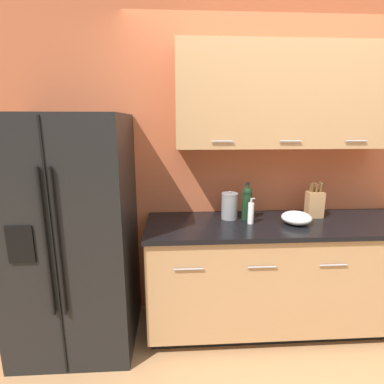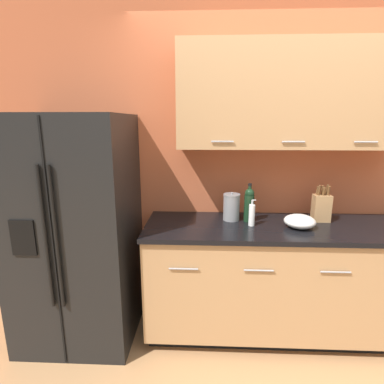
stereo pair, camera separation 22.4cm
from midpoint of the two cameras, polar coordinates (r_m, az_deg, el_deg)
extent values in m
cube|color=#BC5B38|center=(2.66, 13.27, 4.64)|extent=(10.00, 0.05, 2.60)
cube|color=tan|center=(2.46, 14.70, 17.07)|extent=(1.67, 0.32, 0.76)
cylinder|color=#99999E|center=(2.18, 2.85, 9.60)|extent=(0.16, 0.01, 0.01)
cylinder|color=#99999E|center=(2.29, 15.55, 9.31)|extent=(0.16, 0.01, 0.01)
cylinder|color=#99999E|center=(2.50, 26.61, 8.69)|extent=(0.16, 0.01, 0.01)
cube|color=black|center=(2.85, 13.20, -22.17)|extent=(2.08, 0.54, 0.09)
cube|color=tan|center=(2.59, 13.98, -14.65)|extent=(2.12, 0.62, 0.79)
cube|color=black|center=(2.42, 14.61, -6.05)|extent=(2.14, 0.64, 0.03)
cylinder|color=#99999E|center=(2.10, -3.87, -14.54)|extent=(0.20, 0.01, 0.01)
cylinder|color=#99999E|center=(2.15, 10.23, -13.98)|extent=(0.20, 0.01, 0.01)
cylinder|color=#99999E|center=(2.32, 22.86, -12.78)|extent=(0.20, 0.01, 0.01)
cube|color=black|center=(2.43, -24.14, -7.52)|extent=(0.84, 0.73, 1.74)
cube|color=black|center=(2.12, -27.65, -10.98)|extent=(0.01, 0.01, 1.70)
cylinder|color=black|center=(2.09, -28.95, -8.88)|extent=(0.02, 0.02, 0.96)
cylinder|color=black|center=(2.06, -27.17, -8.98)|extent=(0.02, 0.02, 0.96)
cube|color=black|center=(2.17, -32.55, -8.52)|extent=(0.16, 0.01, 0.24)
cube|color=#A87A4C|center=(2.59, 20.05, -2.29)|extent=(0.13, 0.09, 0.21)
cylinder|color=brown|center=(2.56, 19.45, 0.76)|extent=(0.02, 0.03, 0.07)
cylinder|color=brown|center=(2.53, 19.71, 0.79)|extent=(0.02, 0.03, 0.08)
cylinder|color=brown|center=(2.57, 20.18, 0.83)|extent=(0.02, 0.03, 0.07)
cylinder|color=brown|center=(2.55, 20.42, 0.61)|extent=(0.02, 0.03, 0.07)
cylinder|color=brown|center=(2.59, 20.90, 0.92)|extent=(0.02, 0.04, 0.08)
cylinder|color=brown|center=(2.56, 21.15, 0.74)|extent=(0.02, 0.03, 0.08)
cylinder|color=black|center=(2.40, 7.78, -2.78)|extent=(0.08, 0.08, 0.21)
sphere|color=black|center=(2.37, 7.87, -0.01)|extent=(0.07, 0.07, 0.07)
cylinder|color=black|center=(2.37, 7.89, 0.52)|extent=(0.03, 0.03, 0.07)
cylinder|color=black|center=(2.36, 7.92, 1.59)|extent=(0.03, 0.03, 0.02)
cylinder|color=white|center=(2.31, 8.44, -4.08)|extent=(0.05, 0.05, 0.16)
cylinder|color=#B2B2B5|center=(2.28, 8.52, -1.71)|extent=(0.02, 0.02, 0.04)
cylinder|color=#B2B2B5|center=(2.28, 8.87, -1.28)|extent=(0.03, 0.01, 0.01)
cylinder|color=gray|center=(2.40, 4.53, -2.84)|extent=(0.13, 0.13, 0.20)
cylinder|color=gray|center=(2.38, 4.57, -0.38)|extent=(0.13, 0.13, 0.01)
sphere|color=gray|center=(2.37, 4.58, -0.10)|extent=(0.02, 0.02, 0.02)
ellipsoid|color=white|center=(2.39, 16.79, -4.77)|extent=(0.23, 0.23, 0.10)
camera|label=1|loc=(0.11, -92.86, -0.67)|focal=28.00mm
camera|label=2|loc=(0.11, 87.14, 0.67)|focal=28.00mm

